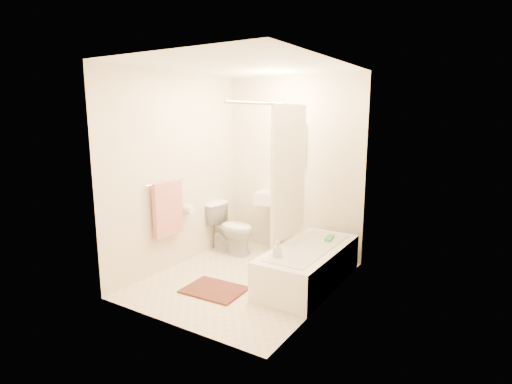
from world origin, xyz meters
The scene contains 17 objects.
floor centered at (0.00, 0.00, 0.00)m, with size 2.40×2.40×0.00m, color beige.
ceiling centered at (0.00, 0.00, 2.40)m, with size 2.40×2.40×0.00m, color white.
wall_back centered at (0.00, 1.20, 1.20)m, with size 2.00×0.02×2.40m, color beige.
wall_left centered at (-1.00, 0.00, 1.20)m, with size 0.02×2.40×2.40m, color beige.
wall_right centered at (1.00, 0.00, 1.20)m, with size 0.02×2.40×2.40m, color beige.
mirror centered at (0.00, 1.18, 1.50)m, with size 0.40×0.03×0.55m, color white.
curtain_rod centered at (0.30, 0.10, 2.00)m, with size 0.03×0.03×1.70m, color silver.
shower_curtain centered at (0.30, 0.50, 1.22)m, with size 0.04×0.80×1.55m, color silver.
towel_bar centered at (-0.96, -0.25, 1.10)m, with size 0.02×0.02×0.60m, color silver.
towel centered at (-0.93, -0.25, 0.78)m, with size 0.06×0.45×0.66m, color #CC7266.
toilet_paper centered at (-0.93, 0.12, 0.70)m, with size 0.12×0.12×0.11m, color white.
toilet centered at (-0.69, 0.70, 0.34)m, with size 0.39×0.69×0.68m, color silver.
sink centered at (-0.19, 1.06, 0.46)m, with size 0.47×0.38×0.93m, color white, non-canonical shape.
bathtub centered at (0.67, 0.30, 0.21)m, with size 0.66×1.51×0.42m, color white, non-canonical shape.
bath_mat centered at (-0.12, -0.43, 0.01)m, with size 0.64×0.48×0.02m, color #532B24.
soap_bottle centered at (0.52, -0.16, 0.51)m, with size 0.08×0.08×0.18m, color silver.
scrub_brush centered at (0.76, 0.68, 0.44)m, with size 0.07×0.22×0.04m, color green.
Camera 1 is at (2.42, -3.65, 1.88)m, focal length 28.00 mm.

